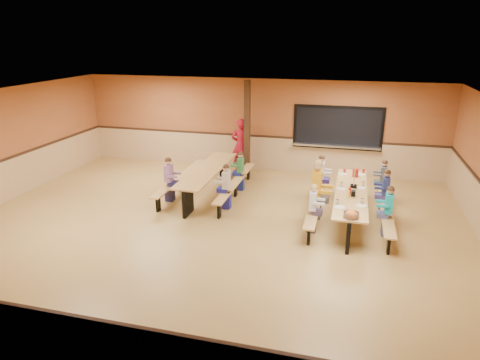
# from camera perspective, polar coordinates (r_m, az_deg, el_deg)

# --- Properties ---
(ground) EXTENTS (12.00, 12.00, 0.00)m
(ground) POSITION_cam_1_polar(r_m,az_deg,el_deg) (10.12, -3.97, -6.57)
(ground) COLOR olive
(ground) RESTS_ON ground
(room_envelope) EXTENTS (12.04, 10.04, 3.02)m
(room_envelope) POSITION_cam_1_polar(r_m,az_deg,el_deg) (9.85, -4.06, -2.94)
(room_envelope) COLOR #99552C
(room_envelope) RESTS_ON ground
(kitchen_pass_through) EXTENTS (2.78, 0.28, 1.38)m
(kitchen_pass_through) POSITION_cam_1_polar(r_m,az_deg,el_deg) (13.90, 12.87, 6.57)
(kitchen_pass_through) COLOR black
(kitchen_pass_through) RESTS_ON ground
(structural_post) EXTENTS (0.18, 0.18, 3.00)m
(structural_post) POSITION_cam_1_polar(r_m,az_deg,el_deg) (13.72, 0.95, 6.93)
(structural_post) COLOR black
(structural_post) RESTS_ON ground
(cafeteria_table_main) EXTENTS (1.91, 3.70, 0.74)m
(cafeteria_table_main) POSITION_cam_1_polar(r_m,az_deg,el_deg) (10.75, 14.51, -2.55)
(cafeteria_table_main) COLOR #B78948
(cafeteria_table_main) RESTS_ON ground
(cafeteria_table_second) EXTENTS (1.91, 3.70, 0.74)m
(cafeteria_table_second) POSITION_cam_1_polar(r_m,az_deg,el_deg) (12.15, -4.34, 0.53)
(cafeteria_table_second) COLOR #B78948
(cafeteria_table_second) RESTS_ON ground
(seated_child_white_left) EXTENTS (0.34, 0.28, 1.15)m
(seated_child_white_left) POSITION_cam_1_polar(r_m,az_deg,el_deg) (9.90, 9.67, -3.79)
(seated_child_white_left) COLOR silver
(seated_child_white_left) RESTS_ON ground
(seated_adult_yellow) EXTENTS (0.49, 0.40, 1.46)m
(seated_adult_yellow) POSITION_cam_1_polar(r_m,az_deg,el_deg) (10.63, 10.15, -1.29)
(seated_adult_yellow) COLOR orange
(seated_adult_yellow) RESTS_ON ground
(seated_child_grey_left) EXTENTS (0.37, 0.30, 1.20)m
(seated_child_grey_left) POSITION_cam_1_polar(r_m,az_deg,el_deg) (12.04, 10.73, 0.44)
(seated_child_grey_left) COLOR silver
(seated_child_grey_left) RESTS_ON ground
(seated_child_teal_right) EXTENTS (0.35, 0.29, 1.17)m
(seated_child_teal_right) POSITION_cam_1_polar(r_m,az_deg,el_deg) (10.13, 19.14, -4.00)
(seated_child_teal_right) COLOR teal
(seated_child_teal_right) RESTS_ON ground
(seated_child_navy_right) EXTENTS (0.36, 0.29, 1.19)m
(seated_child_navy_right) POSITION_cam_1_polar(r_m,az_deg,el_deg) (11.24, 18.77, -1.65)
(seated_child_navy_right) COLOR navy
(seated_child_navy_right) RESTS_ON ground
(seated_child_char_right) EXTENTS (0.33, 0.27, 1.14)m
(seated_child_char_right) POSITION_cam_1_polar(r_m,az_deg,el_deg) (12.23, 18.50, -0.09)
(seated_child_char_right) COLOR #484D52
(seated_child_char_right) RESTS_ON ground
(seated_child_purple_sec) EXTENTS (0.37, 0.30, 1.21)m
(seated_child_purple_sec) POSITION_cam_1_polar(r_m,az_deg,el_deg) (11.72, -9.43, 0.03)
(seated_child_purple_sec) COLOR #956197
(seated_child_purple_sec) RESTS_ON ground
(seated_child_green_sec) EXTENTS (0.33, 0.27, 1.14)m
(seated_child_green_sec) POSITION_cam_1_polar(r_m,az_deg,el_deg) (12.40, 0.06, 1.16)
(seated_child_green_sec) COLOR #2E6F3C
(seated_child_green_sec) RESTS_ON ground
(seated_child_tan_sec) EXTENTS (0.36, 0.29, 1.19)m
(seated_child_tan_sec) POSITION_cam_1_polar(r_m,az_deg,el_deg) (11.07, -1.82, -0.92)
(seated_child_tan_sec) COLOR #BCAA99
(seated_child_tan_sec) RESTS_ON ground
(standing_woman) EXTENTS (0.74, 0.58, 1.77)m
(standing_woman) POSITION_cam_1_polar(r_m,az_deg,el_deg) (14.06, 0.14, 4.65)
(standing_woman) COLOR #A51224
(standing_woman) RESTS_ON ground
(punch_pitcher) EXTENTS (0.16, 0.16, 0.22)m
(punch_pitcher) POSITION_cam_1_polar(r_m,az_deg,el_deg) (11.76, 15.14, 0.94)
(punch_pitcher) COLOR #B21B17
(punch_pitcher) RESTS_ON cafeteria_table_main
(chip_bowl) EXTENTS (0.32, 0.32, 0.15)m
(chip_bowl) POSITION_cam_1_polar(r_m,az_deg,el_deg) (9.14, 14.61, -4.46)
(chip_bowl) COLOR orange
(chip_bowl) RESTS_ON cafeteria_table_main
(napkin_dispenser) EXTENTS (0.10, 0.14, 0.13)m
(napkin_dispenser) POSITION_cam_1_polar(r_m,az_deg,el_deg) (10.37, 14.87, -1.72)
(napkin_dispenser) COLOR black
(napkin_dispenser) RESTS_ON cafeteria_table_main
(condiment_mustard) EXTENTS (0.06, 0.06, 0.17)m
(condiment_mustard) POSITION_cam_1_polar(r_m,az_deg,el_deg) (10.22, 14.25, -1.85)
(condiment_mustard) COLOR yellow
(condiment_mustard) RESTS_ON cafeteria_table_main
(condiment_ketchup) EXTENTS (0.06, 0.06, 0.17)m
(condiment_ketchup) POSITION_cam_1_polar(r_m,az_deg,el_deg) (10.45, 14.42, -1.40)
(condiment_ketchup) COLOR #B2140F
(condiment_ketchup) RESTS_ON cafeteria_table_main
(table_paddle) EXTENTS (0.16, 0.16, 0.56)m
(table_paddle) POSITION_cam_1_polar(r_m,az_deg,el_deg) (10.93, 14.95, -0.27)
(table_paddle) COLOR black
(table_paddle) RESTS_ON cafeteria_table_main
(place_settings) EXTENTS (0.65, 3.30, 0.11)m
(place_settings) POSITION_cam_1_polar(r_m,az_deg,el_deg) (10.65, 14.62, -1.20)
(place_settings) COLOR beige
(place_settings) RESTS_ON cafeteria_table_main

